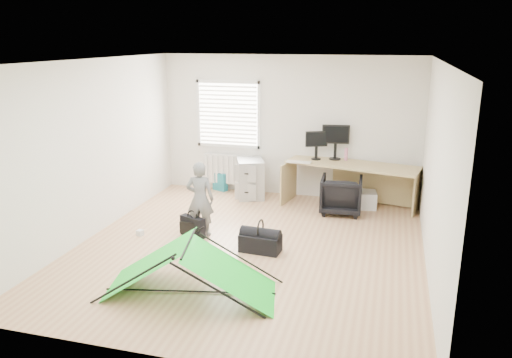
% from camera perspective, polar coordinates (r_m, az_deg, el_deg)
% --- Properties ---
extents(ground, '(5.50, 5.50, 0.00)m').
position_cam_1_polar(ground, '(7.46, -0.82, -7.86)').
color(ground, tan).
rests_on(ground, ground).
extents(back_wall, '(5.00, 0.02, 2.70)m').
position_cam_1_polar(back_wall, '(9.64, 3.73, 5.97)').
color(back_wall, silver).
rests_on(back_wall, ground).
extents(window, '(1.20, 0.06, 1.20)m').
position_cam_1_polar(window, '(9.88, -3.19, 7.40)').
color(window, silver).
rests_on(window, back_wall).
extents(radiator, '(1.00, 0.12, 0.60)m').
position_cam_1_polar(radiator, '(10.06, -3.16, 1.16)').
color(radiator, silver).
rests_on(radiator, back_wall).
extents(desk, '(2.46, 1.22, 0.80)m').
position_cam_1_polar(desk, '(9.27, 10.80, -0.70)').
color(desk, tan).
rests_on(desk, ground).
extents(filing_cabinet, '(0.68, 0.77, 0.75)m').
position_cam_1_polar(filing_cabinet, '(9.66, -0.66, 0.09)').
color(filing_cabinet, '#989B9D').
rests_on(filing_cabinet, ground).
extents(monitor_left, '(0.41, 0.25, 0.40)m').
position_cam_1_polar(monitor_left, '(9.36, 6.91, 3.41)').
color(monitor_left, black).
rests_on(monitor_left, desk).
extents(monitor_right, '(0.51, 0.18, 0.48)m').
position_cam_1_polar(monitor_right, '(9.40, 9.05, 3.65)').
color(monitor_right, black).
rests_on(monitor_right, desk).
extents(keyboard, '(0.46, 0.17, 0.02)m').
position_cam_1_polar(keyboard, '(9.12, 4.90, 1.94)').
color(keyboard, beige).
rests_on(keyboard, desk).
extents(thermos, '(0.08, 0.08, 0.23)m').
position_cam_1_polar(thermos, '(9.40, 10.26, 2.81)').
color(thermos, '#C66F91').
rests_on(thermos, desk).
extents(office_chair, '(0.74, 0.76, 0.66)m').
position_cam_1_polar(office_chair, '(8.92, 9.71, -1.80)').
color(office_chair, black).
rests_on(office_chair, ground).
extents(person, '(0.46, 0.33, 1.19)m').
position_cam_1_polar(person, '(7.76, -6.41, -2.28)').
color(person, slate).
rests_on(person, ground).
extents(kite, '(2.23, 1.33, 0.65)m').
position_cam_1_polar(kite, '(6.15, -7.62, -10.07)').
color(kite, '#14D728').
rests_on(kite, ground).
extents(storage_crate, '(0.59, 0.45, 0.30)m').
position_cam_1_polar(storage_crate, '(9.32, 11.88, -2.28)').
color(storage_crate, white).
rests_on(storage_crate, ground).
extents(tote_bag, '(0.33, 0.24, 0.36)m').
position_cam_1_polar(tote_bag, '(10.15, -4.12, -0.30)').
color(tote_bag, '#1D7484').
rests_on(tote_bag, ground).
extents(laptop_bag, '(0.45, 0.28, 0.32)m').
position_cam_1_polar(laptop_bag, '(7.87, -7.23, -5.41)').
color(laptop_bag, black).
rests_on(laptop_bag, ground).
extents(white_box, '(0.11, 0.11, 0.09)m').
position_cam_1_polar(white_box, '(8.08, -13.12, -6.01)').
color(white_box, silver).
rests_on(white_box, ground).
extents(duffel_bag, '(0.61, 0.34, 0.26)m').
position_cam_1_polar(duffel_bag, '(7.29, 0.50, -7.33)').
color(duffel_bag, black).
rests_on(duffel_bag, ground).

